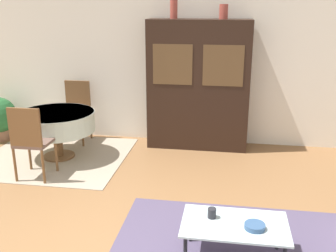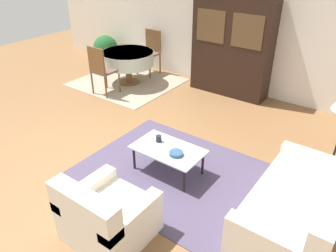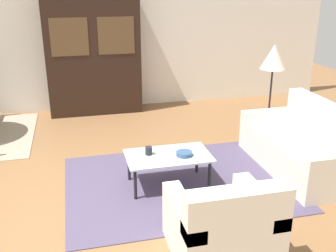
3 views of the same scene
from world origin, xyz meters
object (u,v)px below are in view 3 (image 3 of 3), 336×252
at_px(armchair, 223,226).
at_px(coffee_table, 168,158).
at_px(display_cabinet, 93,56).
at_px(floor_lamp, 273,60).
at_px(couch, 305,147).
at_px(bowl, 184,154).
at_px(cup, 148,151).

distance_m(armchair, coffee_table, 1.36).
distance_m(display_cabinet, floor_lamp, 3.12).
bearing_deg(armchair, coffee_table, 96.53).
height_order(couch, bowl, couch).
bearing_deg(cup, coffee_table, -18.07).
distance_m(couch, display_cabinet, 3.94).
xyz_separation_m(couch, display_cabinet, (-2.43, 3.01, 0.75)).
height_order(display_cabinet, cup, display_cabinet).
bearing_deg(display_cabinet, floor_lamp, -36.86).
bearing_deg(display_cabinet, cup, -82.44).
xyz_separation_m(coffee_table, floor_lamp, (1.88, 1.17, 0.84)).
bearing_deg(armchair, bowl, 89.02).
xyz_separation_m(coffee_table, bowl, (0.18, -0.06, 0.06)).
xyz_separation_m(couch, floor_lamp, (0.07, 1.14, 0.90)).
bearing_deg(bowl, armchair, -90.98).
xyz_separation_m(display_cabinet, cup, (0.39, -2.97, -0.60)).
relative_size(coffee_table, cup, 10.13).
bearing_deg(floor_lamp, couch, -93.27).
relative_size(display_cabinet, cup, 21.60).
xyz_separation_m(armchair, coffee_table, (-0.15, 1.35, 0.06)).
bearing_deg(couch, coffee_table, 90.93).
relative_size(armchair, cup, 8.91).
xyz_separation_m(couch, armchair, (-1.66, -1.37, 0.01)).
distance_m(couch, bowl, 1.65).
relative_size(armchair, display_cabinet, 0.41).
height_order(coffee_table, floor_lamp, floor_lamp).
xyz_separation_m(display_cabinet, floor_lamp, (2.49, -1.87, 0.15)).
bearing_deg(armchair, floor_lamp, 55.51).
distance_m(coffee_table, cup, 0.24).
xyz_separation_m(floor_lamp, cup, (-2.10, -1.10, -0.75)).
bearing_deg(couch, floor_lamp, -3.27).
relative_size(couch, display_cabinet, 0.84).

